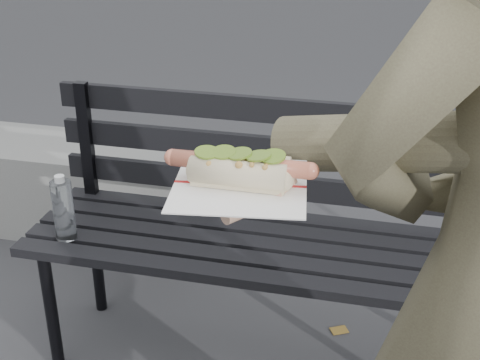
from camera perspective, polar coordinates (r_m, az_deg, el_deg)
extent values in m
cylinder|color=black|center=(2.26, -15.79, -10.83)|extent=(0.04, 0.04, 0.45)
cylinder|color=black|center=(2.50, -12.16, -6.46)|extent=(0.04, 0.04, 0.45)
cube|color=black|center=(1.90, 1.39, -8.46)|extent=(1.50, 0.07, 0.03)
cube|color=black|center=(1.98, 1.95, -7.04)|extent=(1.50, 0.07, 0.03)
cube|color=black|center=(2.05, 2.46, -5.72)|extent=(1.50, 0.07, 0.03)
cube|color=black|center=(2.13, 2.94, -4.49)|extent=(1.50, 0.07, 0.03)
cube|color=black|center=(2.20, 3.38, -3.35)|extent=(1.50, 0.07, 0.03)
cube|color=black|center=(2.32, -12.95, 3.17)|extent=(0.04, 0.03, 0.42)
cube|color=black|center=(2.18, 3.60, -0.56)|extent=(1.50, 0.02, 0.08)
cube|color=black|center=(2.13, 3.69, 2.58)|extent=(1.50, 0.02, 0.08)
cube|color=black|center=(2.08, 3.79, 5.88)|extent=(1.50, 0.02, 0.08)
cylinder|color=white|center=(2.09, -14.83, -2.51)|extent=(0.06, 0.06, 0.19)
cylinder|color=white|center=(2.04, -15.15, 0.09)|extent=(0.03, 0.03, 0.02)
cube|color=slate|center=(3.07, -12.50, -0.69)|extent=(1.20, 0.40, 0.40)
cylinder|color=#4B4332|center=(1.00, 16.49, 3.09)|extent=(0.51, 0.23, 0.19)
cylinder|color=#D8A384|center=(0.96, 2.46, -1.07)|extent=(0.09, 0.08, 0.07)
ellipsoid|color=#D8A384|center=(0.96, 0.00, -1.34)|extent=(0.10, 0.11, 0.03)
cylinder|color=#D8A384|center=(0.95, -3.65, -1.68)|extent=(0.06, 0.02, 0.02)
cylinder|color=#D8A384|center=(0.97, -3.31, -1.15)|extent=(0.06, 0.02, 0.02)
cylinder|color=#D8A384|center=(0.98, -2.98, -0.64)|extent=(0.06, 0.02, 0.02)
cylinder|color=#D8A384|center=(1.00, -2.66, -0.15)|extent=(0.06, 0.02, 0.02)
cylinder|color=#D8A384|center=(0.91, -0.20, -2.82)|extent=(0.04, 0.05, 0.02)
cube|color=white|center=(0.96, 0.00, -0.43)|extent=(0.21, 0.21, 0.00)
cube|color=#B21E1E|center=(0.95, 0.00, -0.35)|extent=(0.19, 0.03, 0.00)
cylinder|color=#C6674C|center=(0.94, 0.00, 1.37)|extent=(0.20, 0.03, 0.02)
sphere|color=#C6674C|center=(0.97, -5.77, 1.93)|extent=(0.02, 0.03, 0.02)
sphere|color=#C6674C|center=(0.93, 6.03, 0.77)|extent=(0.03, 0.03, 0.02)
sphere|color=#9E6B2D|center=(0.93, 2.14, 1.70)|extent=(0.01, 0.01, 0.01)
sphere|color=#9E6B2D|center=(0.94, -1.06, 1.85)|extent=(0.01, 0.01, 0.01)
sphere|color=#9E6B2D|center=(0.92, 2.37, 1.40)|extent=(0.01, 0.01, 0.01)
sphere|color=#9E6B2D|center=(0.95, 3.44, 1.71)|extent=(0.01, 0.01, 0.01)
sphere|color=#9E6B2D|center=(0.94, -2.54, 1.95)|extent=(0.01, 0.01, 0.01)
sphere|color=#9E6B2D|center=(0.93, 1.47, 1.28)|extent=(0.01, 0.01, 0.01)
sphere|color=#9E6B2D|center=(0.92, 1.01, 1.05)|extent=(0.01, 0.01, 0.01)
sphere|color=#9E6B2D|center=(0.97, -3.13, 2.23)|extent=(0.01, 0.01, 0.01)
sphere|color=#9E6B2D|center=(0.92, 2.24, 1.08)|extent=(0.01, 0.01, 0.01)
sphere|color=#9E6B2D|center=(0.94, 2.70, 1.56)|extent=(0.01, 0.01, 0.01)
sphere|color=#9E6B2D|center=(0.94, 3.03, 1.89)|extent=(0.01, 0.01, 0.01)
sphere|color=#9E6B2D|center=(0.91, 1.02, 1.29)|extent=(0.01, 0.01, 0.01)
sphere|color=#9E6B2D|center=(0.93, 1.02, 1.31)|extent=(0.01, 0.01, 0.01)
sphere|color=#9E6B2D|center=(0.93, 1.44, 1.73)|extent=(0.01, 0.01, 0.01)
sphere|color=#9E6B2D|center=(0.91, 2.14, 1.03)|extent=(0.01, 0.01, 0.01)
sphere|color=#9E6B2D|center=(0.94, -1.80, 1.60)|extent=(0.01, 0.01, 0.01)
sphere|color=#9E6B2D|center=(0.96, -2.22, 2.45)|extent=(0.01, 0.01, 0.01)
sphere|color=#9E6B2D|center=(0.95, -1.72, 2.31)|extent=(0.01, 0.01, 0.01)
sphere|color=#9E6B2D|center=(0.93, -2.65, 1.25)|extent=(0.01, 0.01, 0.01)
sphere|color=#9E6B2D|center=(0.94, -1.61, 1.72)|extent=(0.01, 0.01, 0.01)
sphere|color=#9E6B2D|center=(0.92, 3.40, 1.07)|extent=(0.01, 0.01, 0.01)
sphere|color=#9E6B2D|center=(0.92, -0.10, 1.29)|extent=(0.01, 0.01, 0.01)
sphere|color=#9E6B2D|center=(0.94, 2.96, 2.13)|extent=(0.01, 0.01, 0.01)
sphere|color=#9E6B2D|center=(0.94, 0.04, 1.71)|extent=(0.01, 0.01, 0.01)
sphere|color=#9E6B2D|center=(0.94, -1.89, 1.64)|extent=(0.01, 0.01, 0.01)
sphere|color=#9E6B2D|center=(0.95, -2.53, 2.04)|extent=(0.01, 0.01, 0.01)
sphere|color=#9E6B2D|center=(0.93, 1.11, 1.55)|extent=(0.01, 0.01, 0.01)
sphere|color=#9E6B2D|center=(0.95, -1.20, 2.07)|extent=(0.01, 0.01, 0.01)
cylinder|color=olive|center=(0.94, -2.84, 2.38)|extent=(0.04, 0.04, 0.01)
cylinder|color=olive|center=(0.94, -1.44, 2.39)|extent=(0.04, 0.04, 0.01)
cylinder|color=olive|center=(0.94, -0.05, 2.27)|extent=(0.04, 0.04, 0.01)
cylinder|color=olive|center=(0.93, 1.59, 2.08)|extent=(0.04, 0.04, 0.01)
cylinder|color=olive|center=(0.93, 2.83, 2.03)|extent=(0.04, 0.04, 0.01)
cube|color=brown|center=(3.33, -10.05, -2.16)|extent=(0.04, 0.05, 0.00)
cube|color=brown|center=(2.98, 12.65, -5.93)|extent=(0.10, 0.09, 0.00)
cube|color=brown|center=(2.49, 8.46, -12.56)|extent=(0.07, 0.07, 0.00)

